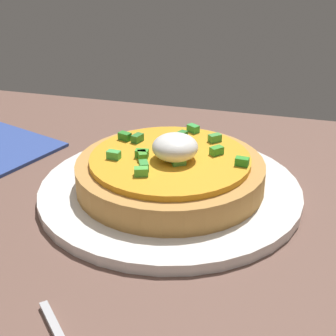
# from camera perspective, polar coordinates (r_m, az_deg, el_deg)

# --- Properties ---
(dining_table) EXTENTS (1.16, 0.75, 0.03)m
(dining_table) POSITION_cam_1_polar(r_m,az_deg,el_deg) (0.45, -3.65, -11.46)
(dining_table) COLOR brown
(dining_table) RESTS_ON ground
(plate) EXTENTS (0.27, 0.27, 0.01)m
(plate) POSITION_cam_1_polar(r_m,az_deg,el_deg) (0.52, -0.00, -2.49)
(plate) COLOR white
(plate) RESTS_ON dining_table
(pizza) EXTENTS (0.19, 0.19, 0.06)m
(pizza) POSITION_cam_1_polar(r_m,az_deg,el_deg) (0.51, 0.03, -0.28)
(pizza) COLOR #C28A45
(pizza) RESTS_ON plate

